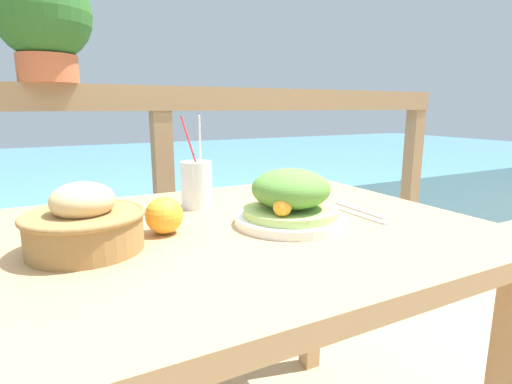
{
  "coord_description": "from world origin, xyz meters",
  "views": [
    {
      "loc": [
        -0.39,
        -0.79,
        1.01
      ],
      "look_at": [
        0.05,
        0.05,
        0.8
      ],
      "focal_mm": 28.0,
      "sensor_mm": 36.0,
      "label": 1
    }
  ],
  "objects_px": {
    "drink_glass": "(197,184)",
    "bread_basket": "(85,224)",
    "salad_plate": "(290,201)",
    "potted_plant": "(43,18)"
  },
  "relations": [
    {
      "from": "bread_basket",
      "to": "potted_plant",
      "type": "distance_m",
      "value": 0.88
    },
    {
      "from": "salad_plate",
      "to": "bread_basket",
      "type": "bearing_deg",
      "value": 175.77
    },
    {
      "from": "bread_basket",
      "to": "drink_glass",
      "type": "bearing_deg",
      "value": 36.31
    },
    {
      "from": "drink_glass",
      "to": "bread_basket",
      "type": "xyz_separation_m",
      "value": [
        -0.3,
        -0.22,
        -0.01
      ]
    },
    {
      "from": "salad_plate",
      "to": "potted_plant",
      "type": "bearing_deg",
      "value": 120.53
    },
    {
      "from": "salad_plate",
      "to": "drink_glass",
      "type": "xyz_separation_m",
      "value": [
        -0.14,
        0.25,
        0.01
      ]
    },
    {
      "from": "drink_glass",
      "to": "salad_plate",
      "type": "bearing_deg",
      "value": -61.29
    },
    {
      "from": "drink_glass",
      "to": "potted_plant",
      "type": "xyz_separation_m",
      "value": [
        -0.31,
        0.51,
        0.48
      ]
    },
    {
      "from": "potted_plant",
      "to": "drink_glass",
      "type": "bearing_deg",
      "value": -58.61
    },
    {
      "from": "drink_glass",
      "to": "bread_basket",
      "type": "bearing_deg",
      "value": -143.69
    }
  ]
}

